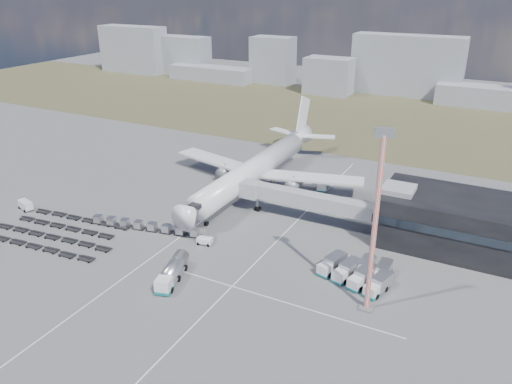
% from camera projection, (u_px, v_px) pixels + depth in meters
% --- Properties ---
extents(ground, '(420.00, 420.00, 0.00)m').
position_uv_depth(ground, '(182.00, 244.00, 97.43)').
color(ground, '#565659').
rests_on(ground, ground).
extents(grass_strip, '(420.00, 90.00, 0.01)m').
position_uv_depth(grass_strip, '(352.00, 117.00, 187.17)').
color(grass_strip, '#4C452D').
rests_on(grass_strip, ground).
extents(lane_markings, '(47.12, 110.00, 0.01)m').
position_uv_depth(lane_markings, '(233.00, 249.00, 95.75)').
color(lane_markings, silver).
rests_on(lane_markings, ground).
extents(terminal, '(30.40, 16.40, 11.00)m').
position_uv_depth(terminal, '(460.00, 222.00, 94.73)').
color(terminal, black).
rests_on(terminal, ground).
extents(jet_bridge, '(30.30, 3.80, 7.05)m').
position_uv_depth(jet_bridge, '(298.00, 198.00, 105.38)').
color(jet_bridge, '#939399').
rests_on(jet_bridge, ground).
extents(airliner, '(51.59, 64.53, 17.62)m').
position_uv_depth(airliner, '(257.00, 168.00, 121.75)').
color(airliner, white).
rests_on(airliner, ground).
extents(skyline, '(299.80, 25.85, 25.55)m').
position_uv_depth(skyline, '(361.00, 70.00, 222.13)').
color(skyline, gray).
rests_on(skyline, ground).
extents(fuel_tanker, '(5.28, 10.64, 3.33)m').
position_uv_depth(fuel_tanker, '(172.00, 272.00, 85.25)').
color(fuel_tanker, white).
rests_on(fuel_tanker, ground).
extents(pushback_tug, '(3.24, 2.20, 1.38)m').
position_uv_depth(pushback_tug, '(205.00, 241.00, 97.24)').
color(pushback_tug, white).
rests_on(pushback_tug, ground).
extents(utility_van, '(4.22, 2.71, 2.11)m').
position_uv_depth(utility_van, '(25.00, 205.00, 111.63)').
color(utility_van, white).
rests_on(utility_van, ground).
extents(catering_truck, '(4.03, 6.26, 2.67)m').
position_uv_depth(catering_truck, '(322.00, 184.00, 122.47)').
color(catering_truck, white).
rests_on(catering_truck, ground).
extents(service_trucks_near, '(12.84, 9.28, 2.56)m').
position_uv_depth(service_trucks_near, '(354.00, 274.00, 85.15)').
color(service_trucks_near, white).
rests_on(service_trucks_near, ground).
extents(service_trucks_far, '(5.23, 6.25, 2.51)m').
position_uv_depth(service_trucks_far, '(374.00, 271.00, 86.18)').
color(service_trucks_far, white).
rests_on(service_trucks_far, ground).
extents(uld_row, '(24.33, 6.37, 1.66)m').
position_uv_depth(uld_row, '(145.00, 226.00, 102.58)').
color(uld_row, black).
rests_on(uld_row, ground).
extents(baggage_dollies, '(29.40, 17.04, 0.75)m').
position_uv_depth(baggage_dollies, '(57.00, 232.00, 101.41)').
color(baggage_dollies, black).
rests_on(baggage_dollies, ground).
extents(floodlight_mast, '(2.81, 2.27, 29.41)m').
position_uv_depth(floodlight_mast, '(375.00, 225.00, 72.73)').
color(floodlight_mast, red).
rests_on(floodlight_mast, ground).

